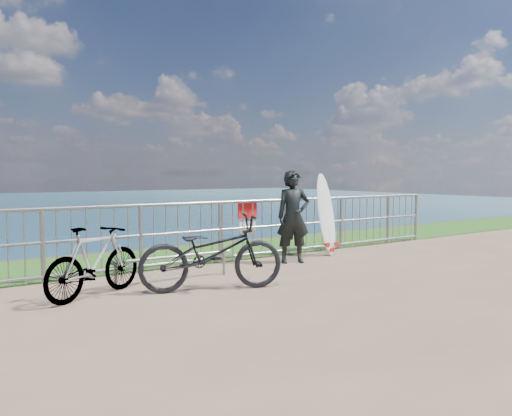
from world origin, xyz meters
TOP-DOWN VIEW (x-y plane):
  - grass_strip at (0.00, 2.70)m, footprint 120.00×120.00m
  - railing at (0.02, 1.60)m, footprint 10.06×0.10m
  - surfer at (0.60, 0.87)m, footprint 0.71×0.60m
  - surfboard at (1.69, 1.18)m, footprint 0.46×0.42m
  - bicycle_near at (-1.67, -0.17)m, footprint 2.11×1.31m
  - bicycle_far at (-3.12, 0.37)m, footprint 1.60×1.07m
  - bike_rack at (-1.88, 0.63)m, footprint 1.96×0.05m

SIDE VIEW (x-z plane):
  - grass_strip at x=0.00m, z-range 0.01..0.01m
  - bike_rack at x=-1.88m, z-range 0.13..0.54m
  - bicycle_far at x=-3.12m, z-range 0.00..0.94m
  - bicycle_near at x=-1.67m, z-range 0.00..1.05m
  - railing at x=0.02m, z-range 0.01..1.14m
  - surfboard at x=1.69m, z-range -0.06..1.57m
  - surfer at x=0.60m, z-range 0.00..1.67m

